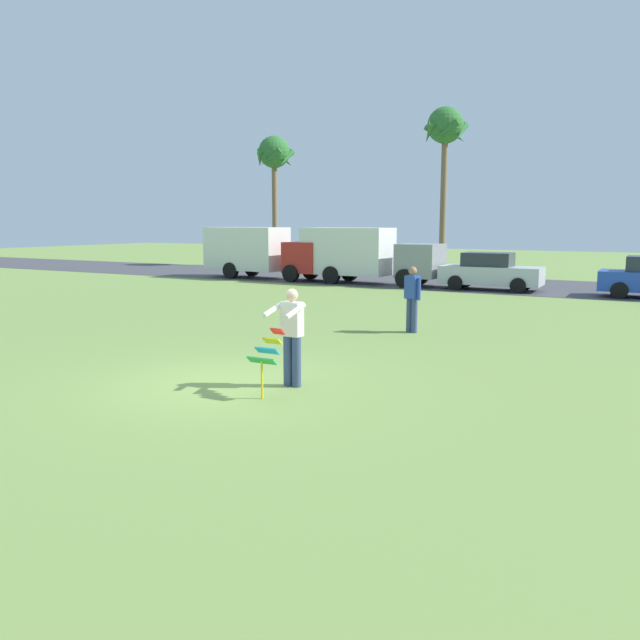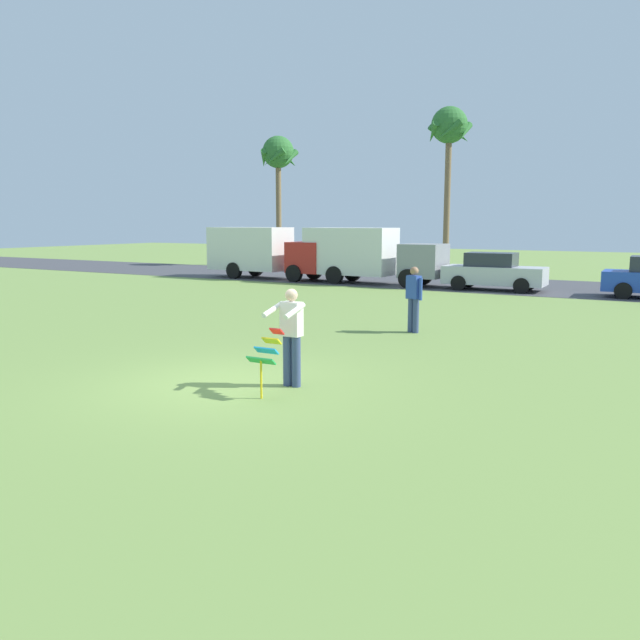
# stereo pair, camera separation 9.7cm
# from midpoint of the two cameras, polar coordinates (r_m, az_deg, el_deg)

# --- Properties ---
(ground_plane) EXTENTS (120.00, 120.00, 0.00)m
(ground_plane) POSITION_cam_midpoint_polar(r_m,az_deg,el_deg) (11.65, -8.23, -5.65)
(ground_plane) COLOR olive
(road_strip) EXTENTS (120.00, 8.00, 0.01)m
(road_strip) POSITION_cam_midpoint_polar(r_m,az_deg,el_deg) (30.70, 16.49, 2.97)
(road_strip) COLOR #424247
(road_strip) RESTS_ON ground
(person_kite_flyer) EXTENTS (0.53, 0.65, 1.73)m
(person_kite_flyer) POSITION_cam_midpoint_polar(r_m,az_deg,el_deg) (11.18, -2.35, -1.19)
(person_kite_flyer) COLOR #384772
(person_kite_flyer) RESTS_ON ground
(kite_held) EXTENTS (0.51, 0.64, 1.11)m
(kite_held) POSITION_cam_midpoint_polar(r_m,az_deg,el_deg) (10.60, -4.52, -2.91)
(kite_held) COLOR red
(kite_held) RESTS_ON ground
(parked_truck_red_cab) EXTENTS (6.75, 2.24, 2.62)m
(parked_truck_red_cab) POSITION_cam_midpoint_polar(r_m,az_deg,el_deg) (33.32, -5.02, 6.14)
(parked_truck_red_cab) COLOR #B2231E
(parked_truck_red_cab) RESTS_ON ground
(parked_truck_grey_van) EXTENTS (6.72, 2.18, 2.62)m
(parked_truck_grey_van) POSITION_cam_midpoint_polar(r_m,az_deg,el_deg) (30.36, 4.21, 5.90)
(parked_truck_grey_van) COLOR gray
(parked_truck_grey_van) RESTS_ON ground
(parked_car_silver) EXTENTS (4.24, 1.91, 1.60)m
(parked_car_silver) POSITION_cam_midpoint_polar(r_m,az_deg,el_deg) (28.33, 15.29, 4.13)
(parked_car_silver) COLOR silver
(parked_car_silver) RESTS_ON ground
(palm_tree_left_near) EXTENTS (2.58, 2.71, 8.54)m
(palm_tree_left_near) POSITION_cam_midpoint_polar(r_m,az_deg,el_deg) (43.91, -3.68, 14.22)
(palm_tree_left_near) COLOR brown
(palm_tree_left_near) RESTS_ON ground
(palm_tree_right_near) EXTENTS (2.58, 2.71, 9.50)m
(palm_tree_right_near) POSITION_cam_midpoint_polar(r_m,az_deg,el_deg) (39.39, 11.49, 16.00)
(palm_tree_right_near) COLOR brown
(palm_tree_right_near) RESTS_ON ground
(person_walker_near) EXTENTS (0.53, 0.34, 1.73)m
(person_walker_near) POSITION_cam_midpoint_polar(r_m,az_deg,el_deg) (16.91, 8.51, 2.02)
(person_walker_near) COLOR #384772
(person_walker_near) RESTS_ON ground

